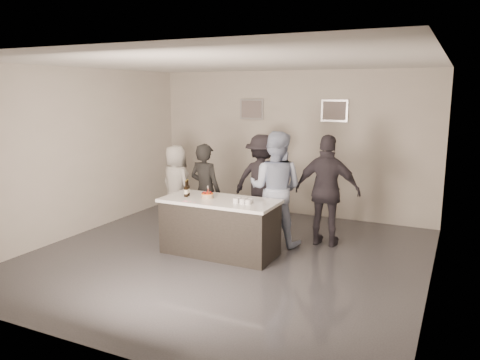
{
  "coord_description": "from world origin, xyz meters",
  "views": [
    {
      "loc": [
        3.26,
        -6.29,
        2.6
      ],
      "look_at": [
        0.0,
        0.5,
        1.15
      ],
      "focal_mm": 35.0,
      "sensor_mm": 36.0,
      "label": 1
    }
  ],
  "objects_px": {
    "bar_counter": "(220,227)",
    "person_main_black": "(205,190)",
    "person_main_blue": "(275,189)",
    "person_guest_right": "(327,191)",
    "cake": "(207,196)",
    "beer_bottle_b": "(186,189)",
    "beer_bottle_a": "(188,188)",
    "person_guest_back": "(262,180)",
    "person_guest_left": "(176,184)"
  },
  "relations": [
    {
      "from": "bar_counter",
      "to": "person_main_black",
      "type": "bearing_deg",
      "value": 133.22
    },
    {
      "from": "person_main_blue",
      "to": "person_guest_right",
      "type": "distance_m",
      "value": 0.87
    },
    {
      "from": "cake",
      "to": "person_main_blue",
      "type": "height_order",
      "value": "person_main_blue"
    },
    {
      "from": "beer_bottle_b",
      "to": "person_main_blue",
      "type": "distance_m",
      "value": 1.51
    },
    {
      "from": "beer_bottle_a",
      "to": "person_guest_back",
      "type": "bearing_deg",
      "value": 73.13
    },
    {
      "from": "person_guest_right",
      "to": "person_main_black",
      "type": "bearing_deg",
      "value": 11.15
    },
    {
      "from": "bar_counter",
      "to": "person_guest_left",
      "type": "height_order",
      "value": "person_guest_left"
    },
    {
      "from": "beer_bottle_a",
      "to": "person_guest_right",
      "type": "relative_size",
      "value": 0.14
    },
    {
      "from": "person_main_blue",
      "to": "bar_counter",
      "type": "bearing_deg",
      "value": 50.79
    },
    {
      "from": "cake",
      "to": "person_main_blue",
      "type": "distance_m",
      "value": 1.19
    },
    {
      "from": "person_main_black",
      "to": "person_guest_right",
      "type": "relative_size",
      "value": 0.89
    },
    {
      "from": "person_guest_back",
      "to": "person_guest_right",
      "type": "bearing_deg",
      "value": 159.18
    },
    {
      "from": "person_main_black",
      "to": "beer_bottle_b",
      "type": "bearing_deg",
      "value": 103.75
    },
    {
      "from": "cake",
      "to": "bar_counter",
      "type": "bearing_deg",
      "value": 1.29
    },
    {
      "from": "bar_counter",
      "to": "cake",
      "type": "relative_size",
      "value": 9.59
    },
    {
      "from": "beer_bottle_b",
      "to": "person_guest_back",
      "type": "height_order",
      "value": "person_guest_back"
    },
    {
      "from": "person_main_black",
      "to": "person_main_blue",
      "type": "bearing_deg",
      "value": -167.2
    },
    {
      "from": "beer_bottle_a",
      "to": "person_guest_left",
      "type": "bearing_deg",
      "value": 130.4
    },
    {
      "from": "beer_bottle_a",
      "to": "bar_counter",
      "type": "bearing_deg",
      "value": -1.3
    },
    {
      "from": "cake",
      "to": "person_guest_back",
      "type": "height_order",
      "value": "person_guest_back"
    },
    {
      "from": "beer_bottle_a",
      "to": "beer_bottle_b",
      "type": "distance_m",
      "value": 0.09
    },
    {
      "from": "beer_bottle_b",
      "to": "person_guest_back",
      "type": "distance_m",
      "value": 1.97
    },
    {
      "from": "beer_bottle_a",
      "to": "person_main_blue",
      "type": "bearing_deg",
      "value": 34.72
    },
    {
      "from": "person_guest_right",
      "to": "person_guest_back",
      "type": "xyz_separation_m",
      "value": [
        -1.47,
        0.65,
        -0.06
      ]
    },
    {
      "from": "beer_bottle_b",
      "to": "person_guest_right",
      "type": "height_order",
      "value": "person_guest_right"
    },
    {
      "from": "person_main_blue",
      "to": "person_guest_left",
      "type": "bearing_deg",
      "value": -13.17
    },
    {
      "from": "bar_counter",
      "to": "person_main_black",
      "type": "relative_size",
      "value": 1.1
    },
    {
      "from": "person_main_black",
      "to": "person_main_blue",
      "type": "distance_m",
      "value": 1.3
    },
    {
      "from": "cake",
      "to": "beer_bottle_b",
      "type": "bearing_deg",
      "value": -168.78
    },
    {
      "from": "cake",
      "to": "beer_bottle_b",
      "type": "relative_size",
      "value": 0.75
    },
    {
      "from": "person_guest_left",
      "to": "beer_bottle_a",
      "type": "bearing_deg",
      "value": 149.91
    },
    {
      "from": "beer_bottle_a",
      "to": "person_guest_right",
      "type": "xyz_separation_m",
      "value": [
        2.02,
        1.16,
        -0.09
      ]
    },
    {
      "from": "beer_bottle_a",
      "to": "person_main_black",
      "type": "height_order",
      "value": "person_main_black"
    },
    {
      "from": "person_guest_back",
      "to": "person_guest_left",
      "type": "bearing_deg",
      "value": 23.17
    },
    {
      "from": "person_main_black",
      "to": "person_guest_right",
      "type": "bearing_deg",
      "value": -160.9
    },
    {
      "from": "beer_bottle_a",
      "to": "beer_bottle_b",
      "type": "height_order",
      "value": "same"
    },
    {
      "from": "cake",
      "to": "person_guest_left",
      "type": "distance_m",
      "value": 1.89
    },
    {
      "from": "person_guest_right",
      "to": "beer_bottle_b",
      "type": "bearing_deg",
      "value": 30.85
    },
    {
      "from": "person_guest_left",
      "to": "person_main_blue",
      "type": "bearing_deg",
      "value": -170.21
    },
    {
      "from": "person_guest_right",
      "to": "bar_counter",
      "type": "bearing_deg",
      "value": 38.37
    },
    {
      "from": "cake",
      "to": "person_main_blue",
      "type": "bearing_deg",
      "value": 45.86
    },
    {
      "from": "beer_bottle_a",
      "to": "person_guest_right",
      "type": "bearing_deg",
      "value": 29.93
    },
    {
      "from": "beer_bottle_a",
      "to": "person_guest_right",
      "type": "height_order",
      "value": "person_guest_right"
    },
    {
      "from": "bar_counter",
      "to": "person_guest_back",
      "type": "distance_m",
      "value": 1.87
    },
    {
      "from": "bar_counter",
      "to": "person_guest_left",
      "type": "distance_m",
      "value": 2.08
    },
    {
      "from": "person_main_blue",
      "to": "person_guest_right",
      "type": "xyz_separation_m",
      "value": [
        0.81,
        0.32,
        -0.03
      ]
    },
    {
      "from": "beer_bottle_b",
      "to": "cake",
      "type": "bearing_deg",
      "value": 11.22
    },
    {
      "from": "person_main_black",
      "to": "person_main_blue",
      "type": "xyz_separation_m",
      "value": [
        1.29,
        0.14,
        0.13
      ]
    },
    {
      "from": "bar_counter",
      "to": "cake",
      "type": "height_order",
      "value": "cake"
    },
    {
      "from": "bar_counter",
      "to": "person_guest_right",
      "type": "distance_m",
      "value": 1.91
    }
  ]
}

